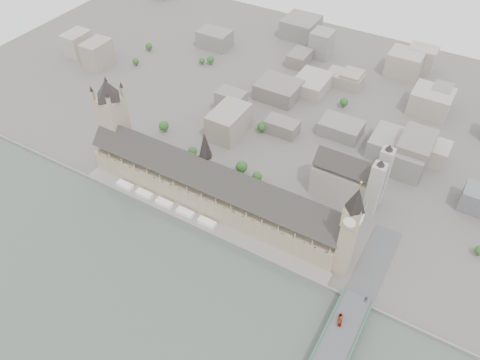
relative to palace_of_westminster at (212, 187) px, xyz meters
The scene contains 14 objects.
ground 30.06m from the palace_of_westminster, 90.00° to the right, with size 900.00×900.00×0.00m, color #595651.
river_thames 186.09m from the palace_of_westminster, 90.00° to the right, with size 600.00×600.00×0.00m, color #48554B.
embankment_wall 40.67m from the palace_of_westminster, 90.00° to the right, with size 600.00×1.50×3.00m, color gray.
river_terrace 34.80m from the palace_of_westminster, 90.00° to the right, with size 270.00×15.00×2.00m, color gray.
terrace_tents 51.60m from the palace_of_westminster, 146.28° to the right, with size 118.00×7.00×4.00m.
palace_of_westminster is the anchor object (origin of this frame).
elizabeth_tower 142.94m from the palace_of_westminster, ahead, with size 17.00×17.00×107.50m.
victoria_tower 126.41m from the palace_of_westminster, behind, with size 30.00×30.00×100.00m.
central_tower 37.14m from the palace_of_westminster, 147.79° to the left, with size 13.00×13.00×48.00m.
westminster_abbey 134.09m from the palace_of_westminster, 34.17° to the left, with size 68.00×36.00×64.00m.
city_skyline_inland 225.33m from the palace_of_westminster, 90.00° to the left, with size 720.00×360.00×38.00m, color gray, non-canonical shape.
park_trees 44.22m from the palace_of_westminster, 103.94° to the left, with size 110.00×30.00×15.00m, color #1D4719, non-canonical shape.
red_bus_north 170.12m from the palace_of_westminster, 22.08° to the right, with size 2.49×10.62×2.96m, color #9E2912.
car_approach 172.56m from the palace_of_westminster, 11.97° to the right, with size 1.96×4.82×1.40m, color gray.
Camera 1 is at (183.57, -242.87, 338.86)m, focal length 35.00 mm.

